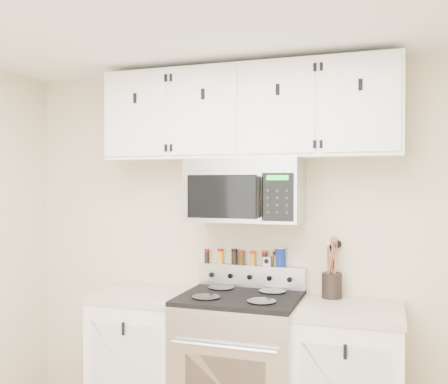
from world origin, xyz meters
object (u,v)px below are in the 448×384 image
microwave (246,190)px  range (240,366)px  utensil_crock (332,283)px  salt_canister (280,257)px

microwave → range: bearing=-90.2°
range → utensil_crock: utensil_crock is taller
range → utensil_crock: size_ratio=2.86×
range → salt_canister: salt_canister is taller
utensil_crock → salt_canister: (-0.36, 0.05, 0.15)m
microwave → salt_canister: 0.53m
range → utensil_crock: 0.81m
utensil_crock → salt_canister: utensil_crock is taller
salt_canister → microwave: bearing=-142.7°
salt_canister → utensil_crock: bearing=-8.0°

